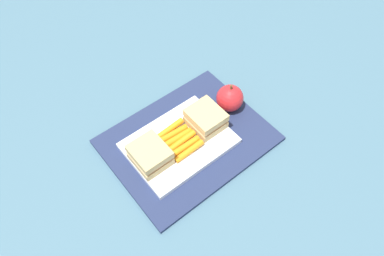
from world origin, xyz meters
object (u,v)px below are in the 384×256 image
at_px(sandwich_half_right, 206,119).
at_px(food_tray, 179,143).
at_px(apple, 230,98).
at_px(carrot_sticks_bundle, 179,140).
at_px(sandwich_half_left, 150,155).

bearing_deg(sandwich_half_right, food_tray, 180.00).
height_order(sandwich_half_right, apple, apple).
bearing_deg(food_tray, sandwich_half_right, 0.00).
relative_size(sandwich_half_right, apple, 1.04).
distance_m(food_tray, apple, 0.17).
bearing_deg(carrot_sticks_bundle, sandwich_half_left, 179.83).
bearing_deg(sandwich_half_left, sandwich_half_right, 0.00).
bearing_deg(sandwich_half_right, sandwich_half_left, 180.00).
distance_m(sandwich_half_left, sandwich_half_right, 0.16).
bearing_deg(apple, sandwich_half_left, -177.30).
relative_size(sandwich_half_right, carrot_sticks_bundle, 0.90).
relative_size(sandwich_half_left, carrot_sticks_bundle, 0.90).
xyz_separation_m(food_tray, apple, (0.16, 0.01, 0.03)).
bearing_deg(apple, carrot_sticks_bundle, -175.93).
xyz_separation_m(sandwich_half_right, carrot_sticks_bundle, (-0.08, -0.00, -0.02)).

